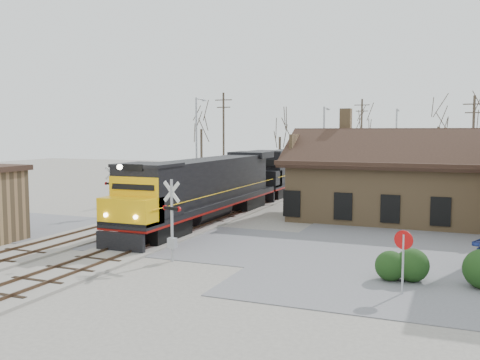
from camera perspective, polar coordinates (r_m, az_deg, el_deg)
The scene contains 22 objects.
ground at distance 31.70m, azimuth -8.34°, elevation -6.14°, with size 140.00×140.00×0.00m, color #9E998F.
road at distance 31.69m, azimuth -8.34°, elevation -6.12°, with size 60.00×9.00×0.03m, color slate.
track_main at distance 45.07m, azimuth 1.38°, elevation -2.60°, with size 3.40×90.00×0.24m.
track_siding at distance 46.84m, azimuth -3.77°, elevation -2.31°, with size 3.40×90.00×0.24m.
depot at distance 39.12m, azimuth 16.42°, elevation -0.57°, with size 15.20×9.31×7.90m.
locomotive_lead at distance 36.01m, azimuth -4.06°, elevation -0.92°, with size 3.03×20.30×4.51m.
locomotive_trailing at distance 55.15m, azimuth 5.43°, elevation 1.23°, with size 3.03×20.30×4.27m.
crossbuck_near at distance 25.74m, azimuth -7.27°, elevation -4.57°, with size 1.11×0.35×3.95m.
crossbuck_far at distance 39.89m, azimuth -13.49°, elevation -1.30°, with size 1.03×0.45×3.74m.
do_not_enter_sign at distance 21.37m, azimuth 17.02°, elevation -7.22°, with size 0.72×0.25×2.49m.
hedge_a at distance 23.40m, azimuth 15.74°, elevation -8.81°, with size 1.27×1.27×1.27m, color #193411.
hedge_b at distance 23.51m, azimuth 17.89°, elevation -8.64°, with size 1.40×1.40×1.40m, color #193411.
streetlight_a at distance 49.99m, azimuth -4.60°, elevation 4.05°, with size 0.25×2.04×9.30m.
streetlight_b at distance 50.13m, azimuth 8.95°, elevation 3.52°, with size 0.25×2.04×8.46m.
streetlight_c at distance 61.97m, azimuth 16.31°, elevation 3.80°, with size 0.25×2.04×8.69m.
utility_pole_a at distance 59.36m, azimuth -1.76°, elevation 4.50°, with size 2.00×0.24×10.42m.
utility_pole_b at distance 72.89m, azimuth 12.82°, elevation 4.52°, with size 2.00×0.24×10.43m.
utility_pole_c at distance 55.01m, azimuth 23.57°, elevation 3.53°, with size 2.00×0.24×9.53m.
tree_a at distance 67.62m, azimuth -4.16°, elevation 6.35°, with size 4.31×4.31×10.56m.
tree_b at distance 68.08m, azimuth 4.28°, elevation 5.36°, with size 3.65×3.65×8.94m.
tree_c at distance 77.84m, azimuth 13.13°, elevation 6.18°, with size 4.39×4.39×10.75m.
tree_d at distance 66.64m, azimuth 20.45°, elevation 6.30°, with size 4.48×4.48×10.98m.
Camera 1 is at (15.83, -26.74, 6.25)m, focal length 40.00 mm.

